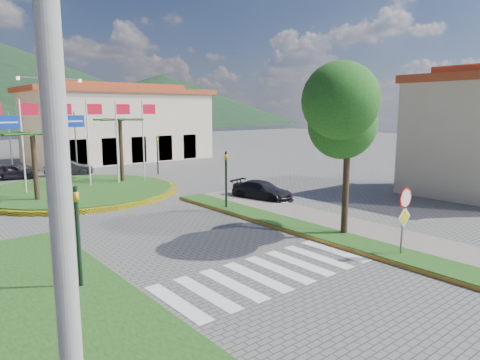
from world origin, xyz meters
TOP-DOWN VIEW (x-y plane):
  - ground at (0.00, 0.00)m, footprint 160.00×160.00m
  - sidewalk_right at (6.00, 2.00)m, footprint 4.00×28.00m
  - verge_right at (4.80, 2.00)m, footprint 1.60×28.00m
  - median_left at (-6.50, 6.00)m, footprint 5.00×14.00m
  - crosswalk at (0.00, 4.00)m, footprint 8.00×3.00m
  - roundabout_island at (0.00, 22.00)m, footprint 12.70×12.70m
  - stop_sign at (4.90, 1.96)m, footprint 0.80×0.11m
  - deciduous_tree at (5.50, 5.00)m, footprint 3.60×3.60m
  - utility_pole at (-7.50, 0.00)m, footprint 0.32×0.32m
  - traffic_light_left at (-5.20, 6.50)m, footprint 0.15×0.18m
  - traffic_light_right at (4.50, 12.00)m, footprint 0.15×0.18m
  - traffic_light_far at (8.00, 26.00)m, footprint 0.18×0.15m
  - direction_sign_west at (-2.00, 30.97)m, footprint 1.60×0.14m
  - direction_sign_east at (3.00, 30.97)m, footprint 1.60×0.14m
  - street_lamp_centre at (1.00, 30.00)m, footprint 4.80×0.16m
  - building_right at (10.00, 38.00)m, footprint 19.08×9.54m
  - hill_far_east at (70.00, 135.00)m, footprint 120.00×120.00m
  - car_dark_a at (-2.07, 30.77)m, footprint 3.85×2.40m
  - car_dark_b at (2.00, 30.00)m, footprint 3.93×2.66m
  - car_side_right at (7.82, 12.76)m, footprint 2.48×4.20m

SIDE VIEW (x-z plane):
  - ground at x=0.00m, z-range 0.00..0.00m
  - crosswalk at x=0.00m, z-range 0.00..0.01m
  - sidewalk_right at x=6.00m, z-range 0.00..0.15m
  - verge_right at x=4.80m, z-range 0.00..0.18m
  - median_left at x=-6.50m, z-range 0.00..0.18m
  - roundabout_island at x=0.00m, z-range -2.83..3.17m
  - car_side_right at x=7.82m, z-range 0.00..1.14m
  - car_dark_a at x=-2.07m, z-range 0.00..1.22m
  - car_dark_b at x=2.00m, z-range 0.00..1.23m
  - stop_sign at x=4.90m, z-range 0.47..3.12m
  - traffic_light_left at x=-5.20m, z-range 0.34..3.54m
  - traffic_light_right at x=4.50m, z-range 0.34..3.54m
  - traffic_light_far at x=8.00m, z-range 0.34..3.54m
  - direction_sign_west at x=-2.00m, z-range 0.93..6.13m
  - direction_sign_east at x=3.00m, z-range 0.93..6.13m
  - building_right at x=10.00m, z-range -0.12..7.93m
  - street_lamp_centre at x=1.00m, z-range 0.50..8.50m
  - utility_pole at x=-7.50m, z-range 0.00..9.00m
  - deciduous_tree at x=5.50m, z-range 1.78..8.58m
  - hill_far_east at x=70.00m, z-range 0.00..18.00m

